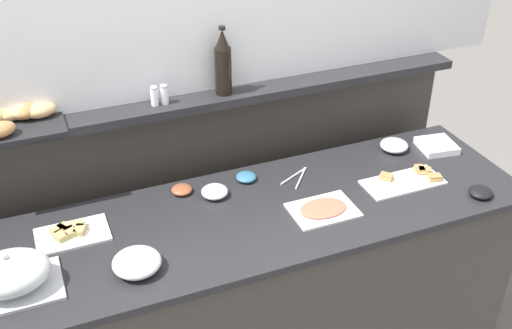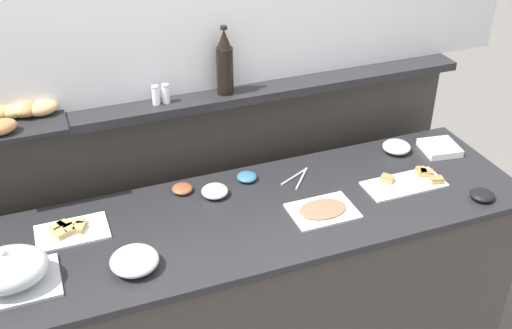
% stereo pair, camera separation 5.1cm
% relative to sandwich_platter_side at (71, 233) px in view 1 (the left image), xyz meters
% --- Properties ---
extents(ground_plane, '(12.00, 12.00, 0.00)m').
position_rel_sandwich_platter_side_xyz_m(ground_plane, '(0.65, 0.46, -0.94)').
color(ground_plane, slate).
extents(buffet_counter, '(2.61, 0.72, 0.92)m').
position_rel_sandwich_platter_side_xyz_m(buffet_counter, '(0.65, -0.14, -0.47)').
color(buffet_counter, '#3D3833').
rests_on(buffet_counter, ground_plane).
extents(back_ledge_unit, '(2.66, 0.22, 1.27)m').
position_rel_sandwich_platter_side_xyz_m(back_ledge_unit, '(0.65, 0.40, -0.27)').
color(back_ledge_unit, '#3D3833').
rests_on(back_ledge_unit, ground_plane).
extents(sandwich_platter_side, '(0.29, 0.18, 0.04)m').
position_rel_sandwich_platter_side_xyz_m(sandwich_platter_side, '(0.00, 0.00, 0.00)').
color(sandwich_platter_side, white).
rests_on(sandwich_platter_side, buffet_counter).
extents(sandwich_platter_rear, '(0.37, 0.17, 0.04)m').
position_rel_sandwich_platter_side_xyz_m(sandwich_platter_rear, '(1.48, -0.18, -0.00)').
color(sandwich_platter_rear, white).
rests_on(sandwich_platter_rear, buffet_counter).
extents(cold_cuts_platter, '(0.28, 0.20, 0.02)m').
position_rel_sandwich_platter_side_xyz_m(cold_cuts_platter, '(1.02, -0.24, -0.00)').
color(cold_cuts_platter, white).
rests_on(cold_cuts_platter, buffet_counter).
extents(serving_cloche, '(0.34, 0.24, 0.17)m').
position_rel_sandwich_platter_side_xyz_m(serving_cloche, '(-0.24, -0.25, 0.06)').
color(serving_cloche, '#B7BABF').
rests_on(serving_cloche, buffet_counter).
extents(glass_bowl_medium, '(0.12, 0.12, 0.05)m').
position_rel_sandwich_platter_side_xyz_m(glass_bowl_medium, '(0.63, 0.04, 0.01)').
color(glass_bowl_medium, silver).
rests_on(glass_bowl_medium, buffet_counter).
extents(glass_bowl_small, '(0.14, 0.14, 0.06)m').
position_rel_sandwich_platter_side_xyz_m(glass_bowl_small, '(1.58, 0.09, 0.01)').
color(glass_bowl_small, silver).
rests_on(glass_bowl_small, buffet_counter).
extents(glass_bowl_extra, '(0.18, 0.18, 0.07)m').
position_rel_sandwich_platter_side_xyz_m(glass_bowl_extra, '(0.20, -0.31, 0.02)').
color(glass_bowl_extra, silver).
rests_on(glass_bowl_extra, buffet_counter).
extents(condiment_bowl_teal, '(0.09, 0.09, 0.03)m').
position_rel_sandwich_platter_side_xyz_m(condiment_bowl_teal, '(0.80, 0.11, 0.00)').
color(condiment_bowl_teal, teal).
rests_on(condiment_bowl_teal, buffet_counter).
extents(condiment_bowl_cream, '(0.11, 0.11, 0.04)m').
position_rel_sandwich_platter_side_xyz_m(condiment_bowl_cream, '(1.72, -0.39, 0.01)').
color(condiment_bowl_cream, black).
rests_on(condiment_bowl_cream, buffet_counter).
extents(condiment_bowl_red, '(0.09, 0.09, 0.03)m').
position_rel_sandwich_platter_side_xyz_m(condiment_bowl_red, '(0.50, 0.13, 0.00)').
color(condiment_bowl_red, brown).
rests_on(condiment_bowl_red, buffet_counter).
extents(serving_tongs, '(0.17, 0.15, 0.01)m').
position_rel_sandwich_platter_side_xyz_m(serving_tongs, '(1.03, 0.04, -0.01)').
color(serving_tongs, '#B7BABF').
rests_on(serving_tongs, buffet_counter).
extents(napkin_stack, '(0.19, 0.19, 0.03)m').
position_rel_sandwich_platter_side_xyz_m(napkin_stack, '(1.79, 0.02, 0.00)').
color(napkin_stack, white).
rests_on(napkin_stack, buffet_counter).
extents(wine_bottle_dark, '(0.08, 0.08, 0.32)m').
position_rel_sandwich_platter_side_xyz_m(wine_bottle_dark, '(0.78, 0.32, 0.48)').
color(wine_bottle_dark, black).
rests_on(wine_bottle_dark, back_ledge_unit).
extents(salt_shaker, '(0.03, 0.03, 0.09)m').
position_rel_sandwich_platter_side_xyz_m(salt_shaker, '(0.46, 0.32, 0.38)').
color(salt_shaker, white).
rests_on(salt_shaker, back_ledge_unit).
extents(pepper_shaker, '(0.03, 0.03, 0.09)m').
position_rel_sandwich_platter_side_xyz_m(pepper_shaker, '(0.50, 0.32, 0.38)').
color(pepper_shaker, white).
rests_on(pepper_shaker, back_ledge_unit).
extents(bread_basket, '(0.40, 0.28, 0.08)m').
position_rel_sandwich_platter_side_xyz_m(bread_basket, '(-0.12, 0.34, 0.38)').
color(bread_basket, black).
rests_on(bread_basket, back_ledge_unit).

